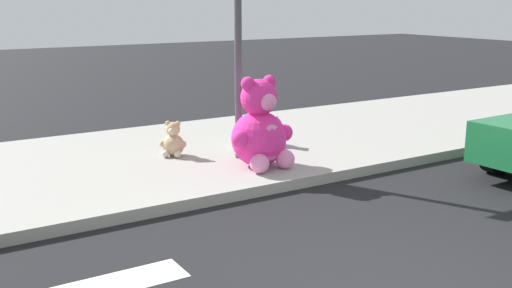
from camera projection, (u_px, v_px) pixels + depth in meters
name	position (u px, v px, depth m)	size (l,w,h in m)	color
sidewalk	(158.00, 160.00, 9.44)	(28.00, 4.40, 0.15)	#9E9B93
sign_pole	(238.00, 46.00, 8.87)	(0.56, 0.11, 3.20)	#4C4C51
plush_pink_large	(260.00, 131.00, 8.67)	(1.02, 0.89, 1.31)	#F22D93
plush_tan	(173.00, 142.00, 9.33)	(0.39, 0.40, 0.55)	tan
plush_lavender	(275.00, 134.00, 10.01)	(0.35, 0.34, 0.48)	#B28CD8
plush_white	(245.00, 135.00, 9.80)	(0.38, 0.39, 0.54)	white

